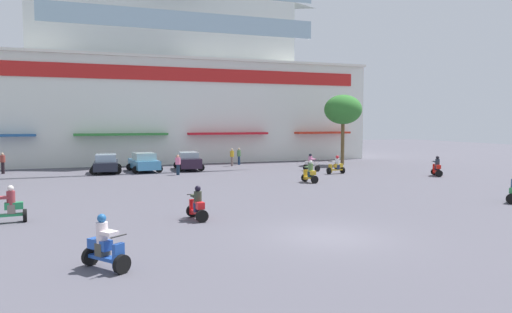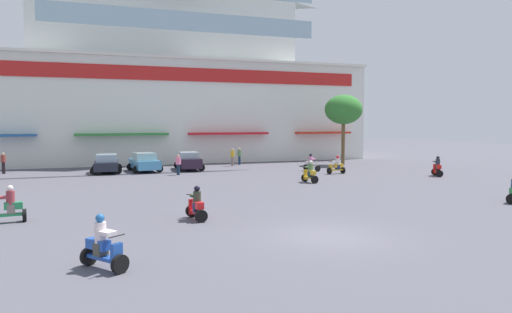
{
  "view_description": "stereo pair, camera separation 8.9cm",
  "coord_description": "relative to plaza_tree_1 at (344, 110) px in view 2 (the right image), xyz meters",
  "views": [
    {
      "loc": [
        -7.99,
        -14.55,
        4.06
      ],
      "look_at": [
        2.1,
        13.29,
        1.87
      ],
      "focal_mm": 32.83,
      "sensor_mm": 36.0,
      "label": 1
    },
    {
      "loc": [
        -7.9,
        -14.58,
        4.06
      ],
      "look_at": [
        2.1,
        13.29,
        1.87
      ],
      "focal_mm": 32.83,
      "sensor_mm": 36.0,
      "label": 2
    }
  ],
  "objects": [
    {
      "name": "pedestrian_2",
      "position": [
        -10.25,
        2.35,
        -4.28
      ],
      "size": [
        0.5,
        0.5,
        1.62
      ],
      "color": "#7B6660",
      "rests_on": "ground"
    },
    {
      "name": "scooter_rider_5",
      "position": [
        -4.46,
        -6.68,
        -4.61
      ],
      "size": [
        1.48,
        0.66,
        1.44
      ],
      "color": "black",
      "rests_on": "ground"
    },
    {
      "name": "parked_car_0",
      "position": [
        -21.42,
        0.27,
        -4.46
      ],
      "size": [
        2.56,
        4.3,
        1.48
      ],
      "color": "#1D212D",
      "rests_on": "ground"
    },
    {
      "name": "plaza_tree_1",
      "position": [
        0.0,
        0.0,
        0.0
      ],
      "size": [
        3.57,
        3.44,
        6.63
      ],
      "color": "brown",
      "rests_on": "ground"
    },
    {
      "name": "scooter_rider_4",
      "position": [
        -25.85,
        -17.99,
        -4.58
      ],
      "size": [
        1.39,
        0.64,
        1.52
      ],
      "color": "black",
      "rests_on": "ground"
    },
    {
      "name": "parked_car_2",
      "position": [
        -14.74,
        0.26,
        -4.43
      ],
      "size": [
        2.56,
        4.46,
        1.52
      ],
      "color": "#28192C",
      "rests_on": "ground"
    },
    {
      "name": "scooter_rider_3",
      "position": [
        -8.79,
        -10.76,
        -4.58
      ],
      "size": [
        0.67,
        1.4,
        1.5
      ],
      "color": "black",
      "rests_on": "ground"
    },
    {
      "name": "scooter_rider_2",
      "position": [
        -5.34,
        -4.07,
        -4.61
      ],
      "size": [
        1.01,
        1.55,
        1.44
      ],
      "color": "black",
      "rests_on": "ground"
    },
    {
      "name": "ground_plane",
      "position": [
        -14.83,
        -11.32,
        -5.2
      ],
      "size": [
        128.0,
        128.0,
        0.0
      ],
      "primitive_type": "plane",
      "color": "#504E59"
    },
    {
      "name": "parked_car_1",
      "position": [
        -18.45,
        0.15,
        -4.43
      ],
      "size": [
        2.69,
        4.25,
        1.54
      ],
      "color": "#4791C0",
      "rests_on": "ground"
    },
    {
      "name": "pedestrian_3",
      "position": [
        -9.24,
        3.38,
        -4.3
      ],
      "size": [
        0.49,
        0.49,
        1.6
      ],
      "color": "navy",
      "rests_on": "ground"
    },
    {
      "name": "scooter_rider_0",
      "position": [
        -22.43,
        -25.55,
        -4.58
      ],
      "size": [
        1.29,
        1.5,
        1.54
      ],
      "color": "black",
      "rests_on": "ground"
    },
    {
      "name": "pedestrian_0",
      "position": [
        -16.29,
        -3.24,
        -4.33
      ],
      "size": [
        0.52,
        0.52,
        1.55
      ],
      "color": "#182B3F",
      "rests_on": "ground"
    },
    {
      "name": "pedestrian_1",
      "position": [
        -29.07,
        2.19,
        -4.26
      ],
      "size": [
        0.46,
        0.46,
        1.66
      ],
      "color": "black",
      "rests_on": "ground"
    },
    {
      "name": "scooter_rider_1",
      "position": [
        -18.58,
        -19.98,
        -4.61
      ],
      "size": [
        0.66,
        1.45,
        1.44
      ],
      "color": "black",
      "rests_on": "ground"
    },
    {
      "name": "scooter_rider_6",
      "position": [
        1.84,
        -10.66,
        -4.56
      ],
      "size": [
        1.05,
        1.45,
        1.54
      ],
      "color": "black",
      "rests_on": "ground"
    },
    {
      "name": "colonial_building",
      "position": [
        -14.83,
        12.86,
        3.5
      ],
      "size": [
        41.38,
        19.68,
        20.14
      ],
      "color": "silver",
      "rests_on": "ground"
    }
  ]
}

